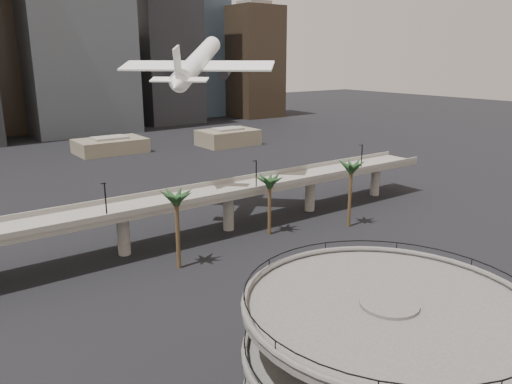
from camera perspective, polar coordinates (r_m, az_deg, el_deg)
parking_ramp at (r=42.60m, az=14.38°, el=-19.84°), size 22.20×22.20×17.35m
overpass at (r=93.93m, az=-8.83°, el=-1.37°), size 130.00×9.30×14.70m
palm_trees at (r=91.71m, az=1.88°, el=1.04°), size 42.40×10.40×14.00m
low_buildings at (r=176.99m, az=-20.03°, el=4.25°), size 135.00×27.50×6.80m
skyline at (r=249.03m, az=-24.29°, el=16.96°), size 269.00×86.00×127.73m
airborne_jet at (r=107.56m, az=-6.71°, el=14.50°), size 28.32×29.00×12.38m
car_a at (r=66.45m, az=14.30°, el=-15.25°), size 4.61×2.15×1.53m
car_b at (r=73.03m, az=12.79°, el=-12.15°), size 5.17×3.02×1.61m
car_c at (r=84.91m, az=18.82°, el=-8.65°), size 5.08×2.36×1.44m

